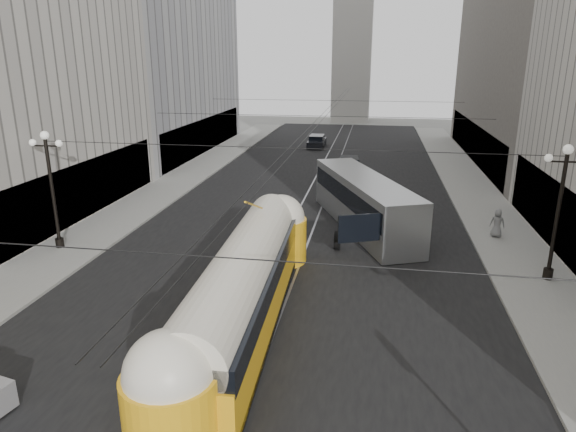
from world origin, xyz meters
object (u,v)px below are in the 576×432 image
(city_bus, at_px, (364,200))
(pedestrian_sidewalk_right, at_px, (497,223))
(pedestrian_crossing_a, at_px, (188,420))
(streetcar, at_px, (244,285))

(city_bus, bearing_deg, pedestrian_sidewalk_right, -7.23)
(pedestrian_crossing_a, relative_size, pedestrian_sidewalk_right, 1.08)
(pedestrian_crossing_a, distance_m, pedestrian_sidewalk_right, 22.31)
(city_bus, height_order, pedestrian_sidewalk_right, city_bus)
(city_bus, bearing_deg, streetcar, -107.92)
(pedestrian_sidewalk_right, bearing_deg, city_bus, 6.28)
(streetcar, relative_size, pedestrian_sidewalk_right, 9.77)
(city_bus, height_order, pedestrian_crossing_a, city_bus)
(streetcar, height_order, pedestrian_sidewalk_right, streetcar)
(city_bus, relative_size, pedestrian_sidewalk_right, 7.72)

